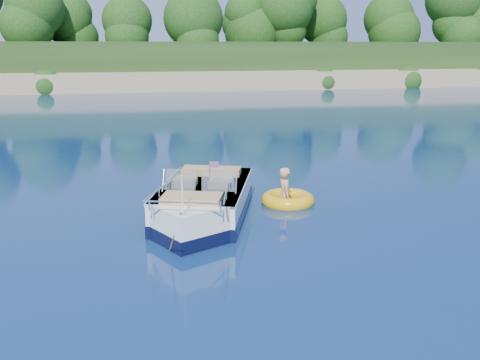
# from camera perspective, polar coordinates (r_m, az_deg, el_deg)

# --- Properties ---
(ground) EXTENTS (160.00, 160.00, 0.00)m
(ground) POSITION_cam_1_polar(r_m,az_deg,el_deg) (10.55, -5.16, -6.59)
(ground) COLOR #0A1F4A
(ground) RESTS_ON ground
(shoreline) EXTENTS (170.00, 59.00, 6.00)m
(shoreline) POSITION_cam_1_polar(r_m,az_deg,el_deg) (73.64, -11.10, 11.83)
(shoreline) COLOR tan
(shoreline) RESTS_ON ground
(treeline) EXTENTS (150.00, 7.12, 8.19)m
(treeline) POSITION_cam_1_polar(r_m,az_deg,el_deg) (50.86, -10.87, 16.03)
(treeline) COLOR #311D10
(treeline) RESTS_ON ground
(motorboat) EXTENTS (2.77, 4.88, 1.68)m
(motorboat) POSITION_cam_1_polar(r_m,az_deg,el_deg) (11.71, -4.04, -2.75)
(motorboat) COLOR white
(motorboat) RESTS_ON ground
(tow_tube) EXTENTS (1.54, 1.54, 0.34)m
(tow_tube) POSITION_cam_1_polar(r_m,az_deg,el_deg) (13.01, 5.11, -2.12)
(tow_tube) COLOR #F2AC10
(tow_tube) RESTS_ON ground
(boy) EXTENTS (0.36, 0.78, 1.52)m
(boy) POSITION_cam_1_polar(r_m,az_deg,el_deg) (13.08, 4.73, -2.42)
(boy) COLOR tan
(boy) RESTS_ON ground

